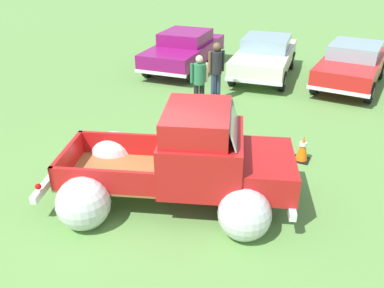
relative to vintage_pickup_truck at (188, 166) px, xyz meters
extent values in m
plane|color=#609347|center=(-0.36, -0.13, -0.76)|extent=(80.00, 80.00, 0.00)
cylinder|color=black|center=(0.70, 1.18, -0.38)|extent=(0.79, 0.47, 0.76)
cylinder|color=silver|center=(0.70, 1.18, -0.38)|extent=(0.40, 0.34, 0.34)
cylinder|color=black|center=(1.29, -0.46, -0.38)|extent=(0.79, 0.47, 0.76)
cylinder|color=silver|center=(1.29, -0.46, -0.38)|extent=(0.40, 0.34, 0.34)
cylinder|color=black|center=(-1.93, 0.23, -0.38)|extent=(0.79, 0.47, 0.76)
cylinder|color=silver|center=(-1.93, 0.23, -0.38)|extent=(0.40, 0.34, 0.34)
cylinder|color=black|center=(-1.34, -1.41, -0.38)|extent=(0.79, 0.47, 0.76)
cylinder|color=silver|center=(-1.34, -1.41, -0.38)|extent=(0.40, 0.34, 0.34)
sphere|color=silver|center=(-1.95, 0.27, -0.32)|extent=(1.23, 1.23, 0.96)
sphere|color=silver|center=(-1.32, -1.46, -0.32)|extent=(1.23, 1.23, 0.96)
cube|color=olive|center=(-1.26, -0.46, -0.22)|extent=(2.45, 2.15, 0.04)
cube|color=red|center=(-1.51, 0.23, 0.01)|extent=(1.95, 0.77, 0.50)
cube|color=red|center=(-1.01, -1.14, 0.01)|extent=(1.95, 0.77, 0.50)
cube|color=red|center=(-0.33, -0.12, 0.01)|extent=(0.60, 1.48, 0.50)
cube|color=red|center=(-2.18, -0.79, 0.01)|extent=(0.60, 1.48, 0.50)
cube|color=red|center=(0.25, 0.09, 0.24)|extent=(1.94, 2.09, 0.95)
cube|color=red|center=(0.15, 0.06, 0.94)|extent=(1.61, 1.84, 0.45)
cube|color=#8CADB7|center=(0.76, 0.27, 0.92)|extent=(0.64, 1.42, 0.38)
cube|color=red|center=(1.23, 0.45, 0.04)|extent=(1.73, 1.95, 0.55)
sphere|color=silver|center=(0.69, 1.21, -0.34)|extent=(1.18, 1.18, 0.92)
sphere|color=silver|center=(1.30, -0.48, -0.34)|extent=(1.18, 1.18, 0.92)
cube|color=silver|center=(-2.47, -0.90, -0.30)|extent=(0.79, 1.90, 0.14)
cube|color=silver|center=(1.74, 0.63, -0.30)|extent=(0.79, 1.90, 0.14)
sphere|color=red|center=(-2.70, -0.14, -0.12)|extent=(0.14, 0.14, 0.11)
sphere|color=red|center=(-2.16, -1.62, -0.12)|extent=(0.14, 0.14, 0.11)
cylinder|color=black|center=(-3.12, 6.51, -0.43)|extent=(0.26, 0.67, 0.66)
cylinder|color=silver|center=(-3.12, 6.51, -0.43)|extent=(0.24, 0.31, 0.30)
cylinder|color=black|center=(-4.86, 6.35, -0.43)|extent=(0.26, 0.67, 0.66)
cylinder|color=silver|center=(-4.86, 6.35, -0.43)|extent=(0.24, 0.31, 0.30)
cylinder|color=black|center=(-3.36, 9.30, -0.43)|extent=(0.26, 0.67, 0.66)
cylinder|color=silver|center=(-3.36, 9.30, -0.43)|extent=(0.24, 0.31, 0.30)
cylinder|color=black|center=(-5.10, 9.15, -0.43)|extent=(0.26, 0.67, 0.66)
cylinder|color=silver|center=(-5.10, 9.15, -0.43)|extent=(0.24, 0.31, 0.30)
cube|color=#8C1466|center=(-4.11, 7.83, -0.05)|extent=(2.24, 4.52, 0.55)
cube|color=#8C1466|center=(-4.13, 8.00, 0.45)|extent=(1.78, 1.97, 0.45)
cube|color=silver|center=(-4.30, 9.97, -0.31)|extent=(1.93, 0.27, 0.12)
cube|color=silver|center=(-3.92, 5.69, -0.31)|extent=(1.93, 0.27, 0.12)
cylinder|color=black|center=(-0.03, 7.06, -0.43)|extent=(0.28, 0.68, 0.66)
cylinder|color=silver|center=(-0.03, 7.06, -0.43)|extent=(0.25, 0.32, 0.30)
cylinder|color=black|center=(-1.72, 6.83, -0.43)|extent=(0.28, 0.68, 0.66)
cylinder|color=silver|center=(-1.72, 6.83, -0.43)|extent=(0.25, 0.32, 0.30)
cylinder|color=black|center=(-0.39, 9.75, -0.43)|extent=(0.28, 0.68, 0.66)
cylinder|color=silver|center=(-0.39, 9.75, -0.43)|extent=(0.25, 0.32, 0.30)
cylinder|color=black|center=(-2.07, 9.52, -0.43)|extent=(0.28, 0.68, 0.66)
cylinder|color=silver|center=(-2.07, 9.52, -0.43)|extent=(0.25, 0.32, 0.30)
cube|color=silver|center=(-1.05, 8.29, -0.05)|extent=(2.36, 4.44, 0.55)
cube|color=#8CADB7|center=(-1.07, 8.46, 0.45)|extent=(1.80, 1.97, 0.45)
cube|color=silver|center=(-1.32, 10.35, -0.31)|extent=(1.88, 0.35, 0.12)
cube|color=silver|center=(-0.78, 6.23, -0.31)|extent=(1.88, 0.35, 0.12)
cylinder|color=black|center=(2.69, 7.16, -0.43)|extent=(0.23, 0.67, 0.66)
cylinder|color=silver|center=(2.69, 7.16, -0.43)|extent=(0.23, 0.31, 0.30)
cylinder|color=black|center=(1.01, 7.25, -0.43)|extent=(0.23, 0.67, 0.66)
cylinder|color=silver|center=(1.01, 7.25, -0.43)|extent=(0.23, 0.31, 0.30)
cylinder|color=black|center=(2.83, 9.91, -0.43)|extent=(0.23, 0.67, 0.66)
cylinder|color=silver|center=(2.83, 9.91, -0.43)|extent=(0.23, 0.31, 0.30)
cylinder|color=black|center=(1.15, 10.00, -0.43)|extent=(0.23, 0.67, 0.66)
cylinder|color=silver|center=(1.15, 10.00, -0.43)|extent=(0.23, 0.31, 0.30)
cube|color=red|center=(1.92, 8.58, -0.05)|extent=(2.03, 4.40, 0.55)
cube|color=#8CADB7|center=(1.93, 8.75, 0.45)|extent=(1.66, 1.89, 0.45)
cube|color=silver|center=(2.03, 10.69, -0.31)|extent=(1.87, 0.20, 0.12)
cube|color=silver|center=(1.81, 6.47, -0.31)|extent=(1.87, 0.20, 0.12)
cylinder|color=navy|center=(-1.72, 5.15, -0.31)|extent=(0.21, 0.21, 0.89)
cylinder|color=navy|center=(-1.60, 5.28, -0.31)|extent=(0.21, 0.21, 0.89)
cylinder|color=#26262B|center=(-1.66, 5.21, 0.46)|extent=(0.48, 0.48, 0.67)
cylinder|color=brown|center=(-1.81, 5.05, 0.50)|extent=(0.13, 0.13, 0.63)
cylinder|color=#26262B|center=(-1.51, 5.38, 0.50)|extent=(0.13, 0.13, 0.63)
sphere|color=brown|center=(-1.66, 5.21, 0.94)|extent=(0.34, 0.34, 0.24)
cylinder|color=black|center=(-1.89, 4.29, -0.36)|extent=(0.21, 0.21, 0.79)
cylinder|color=black|center=(-1.75, 4.39, -0.36)|extent=(0.21, 0.21, 0.79)
cylinder|color=#2D724C|center=(-1.82, 4.34, 0.33)|extent=(0.48, 0.48, 0.59)
cylinder|color=#2D724C|center=(-2.00, 4.20, 0.36)|extent=(0.13, 0.13, 0.56)
cylinder|color=beige|center=(-1.64, 4.47, 0.36)|extent=(0.13, 0.13, 0.56)
sphere|color=beige|center=(-1.82, 4.34, 0.77)|extent=(0.30, 0.30, 0.21)
cube|color=black|center=(1.63, 2.56, -0.74)|extent=(0.36, 0.36, 0.03)
cone|color=orange|center=(1.63, 2.56, -0.43)|extent=(0.28, 0.28, 0.60)
cylinder|color=white|center=(1.63, 2.56, -0.34)|extent=(0.17, 0.17, 0.08)
camera|label=1|loc=(2.92, -5.78, 3.80)|focal=37.51mm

